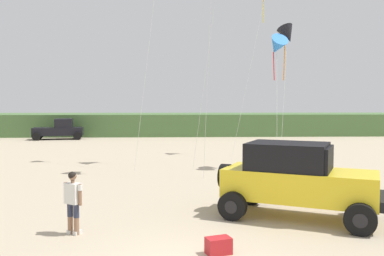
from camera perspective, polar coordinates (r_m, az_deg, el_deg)
dune_ridge at (r=47.11m, az=-2.26°, el=0.59°), size 90.00×9.56×2.30m
jeep at (r=12.92m, az=14.20°, el=-6.71°), size 5.00×4.04×2.26m
person_watching at (r=11.46m, az=-16.04°, el=-9.37°), size 0.55×0.45×1.67m
cooler_box at (r=9.88m, az=3.66°, el=-15.84°), size 0.64×0.52×0.38m
distant_pickup at (r=41.87m, az=-17.75°, el=-0.21°), size 4.85×3.05×1.98m
kite_yellow_diamond at (r=22.35m, az=11.59°, el=10.95°), size 1.69×5.43×7.03m
kite_red_delta at (r=22.76m, az=12.99°, el=12.35°), size 1.99×4.40×7.57m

